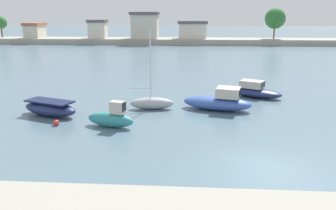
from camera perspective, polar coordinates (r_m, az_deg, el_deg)
ground_plane at (r=18.06m, az=15.58°, el=-9.91°), size 400.00×400.00×0.00m
moored_boat_0 at (r=27.10m, az=-19.09°, el=-0.52°), size 4.91×3.22×1.16m
moored_boat_1 at (r=23.33m, az=-9.43°, el=-2.17°), size 3.50×1.79×1.83m
moored_boat_2 at (r=27.37m, az=-2.71°, el=0.38°), size 3.55×1.36×6.29m
moored_boat_3 at (r=27.40m, az=8.46°, el=0.60°), size 5.77×3.29×1.86m
moored_boat_4 at (r=32.44m, az=14.22°, el=2.29°), size 5.31×4.11×1.48m
mooring_buoy_0 at (r=24.65m, az=-18.16°, el=-2.83°), size 0.40×0.40×0.40m
distant_shoreline at (r=87.19m, az=5.64°, el=11.48°), size 126.51×8.54×8.72m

